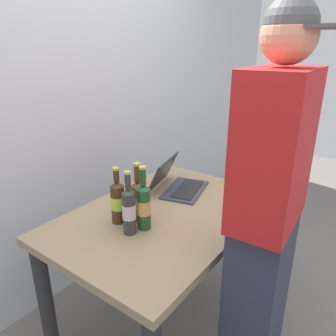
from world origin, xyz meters
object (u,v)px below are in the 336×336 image
at_px(laptop, 177,183).
at_px(beer_bottle_brown, 138,199).
at_px(person_figure, 264,232).
at_px(beer_bottle_amber, 129,210).
at_px(beer_bottle_green, 118,201).
at_px(beer_bottle_dark, 144,205).

bearing_deg(laptop, beer_bottle_brown, -172.66).
bearing_deg(person_figure, beer_bottle_amber, 106.87).
distance_m(beer_bottle_amber, person_figure, 0.62).
height_order(beer_bottle_green, beer_bottle_brown, beer_bottle_brown).
height_order(beer_bottle_green, beer_bottle_dark, beer_bottle_dark).
bearing_deg(beer_bottle_green, beer_bottle_amber, -110.43).
bearing_deg(laptop, beer_bottle_amber, -169.06).
relative_size(beer_bottle_green, beer_bottle_brown, 0.95).
relative_size(beer_bottle_amber, person_figure, 0.18).
xyz_separation_m(beer_bottle_green, beer_bottle_dark, (0.03, -0.15, 0.01)).
relative_size(laptop, beer_bottle_green, 1.38).
distance_m(beer_bottle_dark, beer_bottle_amber, 0.08).
bearing_deg(beer_bottle_brown, laptop, 7.34).
distance_m(laptop, beer_bottle_brown, 0.44).
height_order(beer_bottle_green, person_figure, person_figure).
bearing_deg(person_figure, beer_bottle_green, 100.77).
height_order(beer_bottle_brown, person_figure, person_figure).
bearing_deg(beer_bottle_amber, beer_bottle_brown, 22.54).
relative_size(laptop, beer_bottle_dark, 1.26).
distance_m(beer_bottle_green, beer_bottle_brown, 0.10).
bearing_deg(beer_bottle_brown, beer_bottle_green, 139.48).
relative_size(beer_bottle_green, beer_bottle_dark, 0.91).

